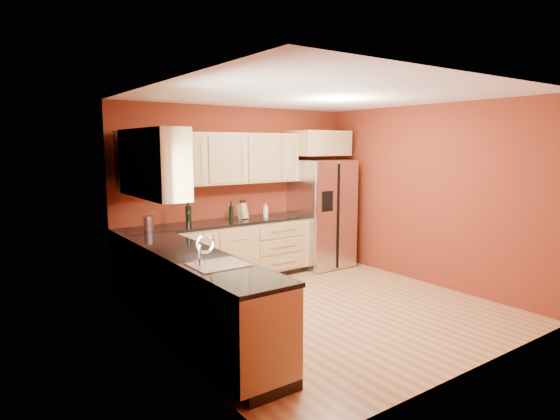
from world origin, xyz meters
The scene contains 23 objects.
floor centered at (0.00, 0.00, 0.00)m, with size 4.00×4.00×0.00m, color #9B603C.
ceiling centered at (0.00, 0.00, 2.60)m, with size 4.00×4.00×0.00m, color white.
wall_back centered at (0.00, 2.00, 1.30)m, with size 4.00×0.04×2.60m, color maroon.
wall_front centered at (0.00, -2.00, 1.30)m, with size 4.00×0.04×2.60m, color maroon.
wall_left centered at (-2.00, 0.00, 1.30)m, with size 0.04×4.00×2.60m, color maroon.
wall_right centered at (2.00, 0.00, 1.30)m, with size 0.04×4.00×2.60m, color maroon.
base_cabinets_back centered at (-0.55, 1.70, 0.44)m, with size 2.90×0.60×0.88m, color #A88751.
base_cabinets_left centered at (-1.70, 0.00, 0.44)m, with size 0.60×2.80×0.88m, color #A88751.
countertop_back centered at (-0.55, 1.69, 0.90)m, with size 2.90×0.62×0.04m, color black.
countertop_left centered at (-1.69, 0.00, 0.90)m, with size 0.62×2.80×0.04m, color black.
upper_cabinets_back centered at (-0.25, 1.83, 1.83)m, with size 2.30×0.33×0.75m, color #A88751.
upper_cabinets_left centered at (-1.83, 0.72, 1.83)m, with size 0.33×1.35×0.75m, color #A88751.
corner_upper_cabinet centered at (-1.67, 1.67, 1.83)m, with size 0.62×0.33×0.75m, color #A88751.
over_fridge_cabinet centered at (1.35, 1.70, 2.05)m, with size 0.92×0.60×0.40m, color #A88751.
refrigerator centered at (1.35, 1.62, 0.89)m, with size 0.90×0.75×1.78m, color #B1B0B5.
window centered at (-1.98, -0.50, 1.55)m, with size 0.03×0.90×1.00m, color white.
sink_faucet centered at (-1.69, -0.50, 1.07)m, with size 0.50×0.42×0.30m, color white, non-canonical shape.
canister_left centered at (-1.60, 1.62, 1.01)m, with size 0.11×0.11×0.18m, color #B1B0B5.
canister_right centered at (-1.56, 1.68, 1.01)m, with size 0.11×0.11×0.18m, color #B1B0B5.
wine_bottle_a centered at (-0.35, 1.65, 1.07)m, with size 0.07×0.07×0.30m, color black, non-canonical shape.
wine_bottle_b centered at (-0.99, 1.72, 1.10)m, with size 0.08×0.08×0.36m, color black, non-canonical shape.
knife_block centered at (-0.11, 1.73, 1.04)m, with size 0.12×0.11×0.24m, color #A88B51.
soap_dispenser centered at (0.26, 1.65, 1.03)m, with size 0.07×0.07×0.21m, color silver.
Camera 1 is at (-3.66, -4.26, 2.02)m, focal length 30.00 mm.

